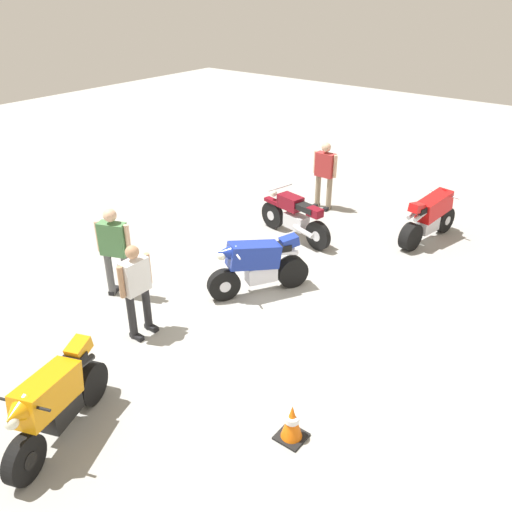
{
  "coord_description": "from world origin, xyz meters",
  "views": [
    {
      "loc": [
        6.56,
        4.54,
        5.22
      ],
      "look_at": [
        -0.08,
        -0.62,
        0.75
      ],
      "focal_mm": 36.93,
      "sensor_mm": 36.0,
      "label": 1
    }
  ],
  "objects_px": {
    "traffic_cone": "(292,422)",
    "motorcycle_red_sportbike": "(430,216)",
    "motorcycle_blue_sportbike": "(258,264)",
    "person_in_white_shirt": "(136,286)",
    "person_in_red_shirt": "(325,172)",
    "motorcycle_maroon_cruiser": "(295,217)",
    "motorcycle_orange_sportbike": "(55,401)",
    "person_in_green_shirt": "(114,247)"
  },
  "relations": [
    {
      "from": "motorcycle_maroon_cruiser",
      "to": "motorcycle_orange_sportbike",
      "type": "xyz_separation_m",
      "value": [
        6.64,
        0.92,
        0.07
      ]
    },
    {
      "from": "motorcycle_red_sportbike",
      "to": "motorcycle_blue_sportbike",
      "type": "distance_m",
      "value": 4.39
    },
    {
      "from": "person_in_red_shirt",
      "to": "person_in_white_shirt",
      "type": "bearing_deg",
      "value": 5.04
    },
    {
      "from": "motorcycle_red_sportbike",
      "to": "motorcycle_orange_sportbike",
      "type": "relative_size",
      "value": 1.03
    },
    {
      "from": "person_in_red_shirt",
      "to": "traffic_cone",
      "type": "relative_size",
      "value": 3.19
    },
    {
      "from": "motorcycle_blue_sportbike",
      "to": "traffic_cone",
      "type": "height_order",
      "value": "motorcycle_blue_sportbike"
    },
    {
      "from": "person_in_green_shirt",
      "to": "person_in_red_shirt",
      "type": "xyz_separation_m",
      "value": [
        -5.89,
        0.75,
        -0.03
      ]
    },
    {
      "from": "motorcycle_maroon_cruiser",
      "to": "person_in_white_shirt",
      "type": "bearing_deg",
      "value": 101.98
    },
    {
      "from": "motorcycle_maroon_cruiser",
      "to": "person_in_green_shirt",
      "type": "relative_size",
      "value": 1.2
    },
    {
      "from": "motorcycle_blue_sportbike",
      "to": "motorcycle_orange_sportbike",
      "type": "bearing_deg",
      "value": 33.02
    },
    {
      "from": "person_in_red_shirt",
      "to": "person_in_white_shirt",
      "type": "distance_m",
      "value": 6.45
    },
    {
      "from": "motorcycle_maroon_cruiser",
      "to": "traffic_cone",
      "type": "xyz_separation_m",
      "value": [
        4.86,
        3.25,
        -0.26
      ]
    },
    {
      "from": "motorcycle_maroon_cruiser",
      "to": "motorcycle_blue_sportbike",
      "type": "distance_m",
      "value": 2.45
    },
    {
      "from": "motorcycle_maroon_cruiser",
      "to": "person_in_red_shirt",
      "type": "distance_m",
      "value": 2.01
    },
    {
      "from": "motorcycle_blue_sportbike",
      "to": "person_in_white_shirt",
      "type": "height_order",
      "value": "person_in_white_shirt"
    },
    {
      "from": "motorcycle_maroon_cruiser",
      "to": "person_in_white_shirt",
      "type": "xyz_separation_m",
      "value": [
        4.52,
        0.02,
        0.39
      ]
    },
    {
      "from": "motorcycle_maroon_cruiser",
      "to": "person_in_white_shirt",
      "type": "relative_size",
      "value": 1.28
    },
    {
      "from": "traffic_cone",
      "to": "person_in_white_shirt",
      "type": "bearing_deg",
      "value": -95.99
    },
    {
      "from": "person_in_white_shirt",
      "to": "traffic_cone",
      "type": "bearing_deg",
      "value": -5.76
    },
    {
      "from": "person_in_white_shirt",
      "to": "person_in_green_shirt",
      "type": "bearing_deg",
      "value": 155.93
    },
    {
      "from": "motorcycle_red_sportbike",
      "to": "person_in_red_shirt",
      "type": "distance_m",
      "value": 2.86
    },
    {
      "from": "traffic_cone",
      "to": "motorcycle_red_sportbike",
      "type": "bearing_deg",
      "value": -172.66
    },
    {
      "from": "motorcycle_blue_sportbike",
      "to": "person_in_red_shirt",
      "type": "height_order",
      "value": "person_in_red_shirt"
    },
    {
      "from": "motorcycle_blue_sportbike",
      "to": "person_in_green_shirt",
      "type": "height_order",
      "value": "person_in_green_shirt"
    },
    {
      "from": "motorcycle_orange_sportbike",
      "to": "person_in_white_shirt",
      "type": "distance_m",
      "value": 2.32
    },
    {
      "from": "person_in_white_shirt",
      "to": "motorcycle_orange_sportbike",
      "type": "bearing_deg",
      "value": -66.87
    },
    {
      "from": "motorcycle_blue_sportbike",
      "to": "person_in_red_shirt",
      "type": "bearing_deg",
      "value": -133.37
    },
    {
      "from": "traffic_cone",
      "to": "motorcycle_blue_sportbike",
      "type": "bearing_deg",
      "value": -135.44
    },
    {
      "from": "motorcycle_orange_sportbike",
      "to": "person_in_white_shirt",
      "type": "height_order",
      "value": "person_in_white_shirt"
    },
    {
      "from": "motorcycle_maroon_cruiser",
      "to": "person_in_green_shirt",
      "type": "height_order",
      "value": "person_in_green_shirt"
    },
    {
      "from": "person_in_green_shirt",
      "to": "traffic_cone",
      "type": "height_order",
      "value": "person_in_green_shirt"
    },
    {
      "from": "motorcycle_orange_sportbike",
      "to": "person_in_green_shirt",
      "type": "relative_size",
      "value": 1.09
    },
    {
      "from": "motorcycle_maroon_cruiser",
      "to": "person_in_green_shirt",
      "type": "distance_m",
      "value": 4.18
    },
    {
      "from": "motorcycle_orange_sportbike",
      "to": "person_in_green_shirt",
      "type": "distance_m",
      "value": 3.41
    },
    {
      "from": "motorcycle_maroon_cruiser",
      "to": "motorcycle_red_sportbike",
      "type": "xyz_separation_m",
      "value": [
        -1.74,
        2.4,
        0.07
      ]
    },
    {
      "from": "person_in_green_shirt",
      "to": "traffic_cone",
      "type": "bearing_deg",
      "value": -123.51
    },
    {
      "from": "motorcycle_maroon_cruiser",
      "to": "motorcycle_blue_sportbike",
      "type": "bearing_deg",
      "value": 119.88
    },
    {
      "from": "motorcycle_red_sportbike",
      "to": "motorcycle_orange_sportbike",
      "type": "distance_m",
      "value": 8.52
    },
    {
      "from": "motorcycle_red_sportbike",
      "to": "person_in_white_shirt",
      "type": "height_order",
      "value": "person_in_white_shirt"
    },
    {
      "from": "motorcycle_maroon_cruiser",
      "to": "person_in_red_shirt",
      "type": "height_order",
      "value": "person_in_red_shirt"
    },
    {
      "from": "person_in_white_shirt",
      "to": "traffic_cone",
      "type": "xyz_separation_m",
      "value": [
        0.34,
        3.23,
        -0.65
      ]
    },
    {
      "from": "person_in_white_shirt",
      "to": "traffic_cone",
      "type": "relative_size",
      "value": 3.04
    }
  ]
}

